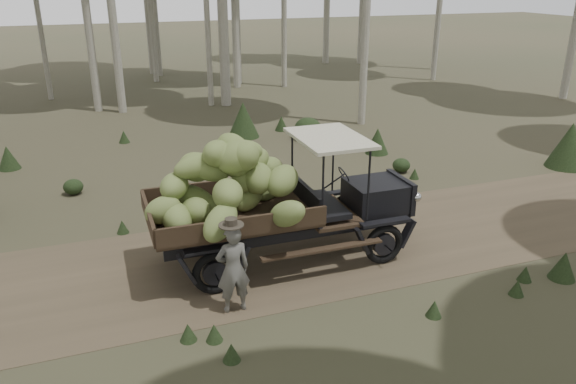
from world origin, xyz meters
name	(u,v)px	position (x,y,z in m)	size (l,w,h in m)	color
ground	(237,262)	(0.00, 0.00, 0.00)	(120.00, 120.00, 0.00)	#473D2B
dirt_track	(237,261)	(0.00, 0.00, 0.00)	(70.00, 4.00, 0.01)	brown
banana_truck	(254,189)	(0.35, -0.18, 1.57)	(5.54, 2.58, 2.71)	black
farmer	(233,268)	(-0.49, -1.64, 0.80)	(0.58, 0.43, 1.70)	#585650
undergrowth	(178,242)	(-1.10, 0.20, 0.53)	(21.43, 21.27, 1.36)	#233319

